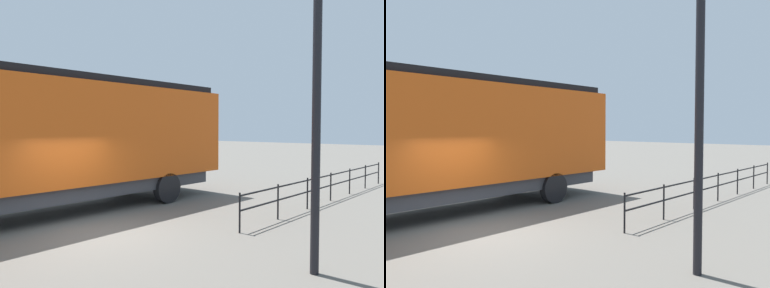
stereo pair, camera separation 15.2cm
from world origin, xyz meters
The scene contains 4 objects.
ground_plane centered at (0.00, 0.00, 0.00)m, with size 120.00×120.00×0.00m, color #666059.
locomotive centered at (-3.01, -0.38, 2.44)m, with size 3.02×15.60×4.40m.
lamp_post centered at (5.18, 1.32, 4.55)m, with size 0.56×0.56×6.23m.
platform_fence centered at (2.59, 8.48, 0.70)m, with size 0.05×11.83×1.06m.
Camera 2 is at (8.21, -5.12, 2.71)m, focal length 34.52 mm.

